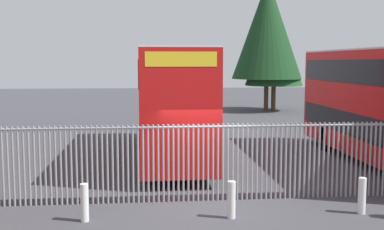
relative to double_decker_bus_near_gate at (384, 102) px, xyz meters
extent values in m
plane|color=#3D3D42|center=(-7.33, 3.93, -2.42)|extent=(100.00, 100.00, 0.00)
cylinder|color=gray|center=(-12.86, -4.07, -1.32)|extent=(0.06, 0.06, 2.20)
cylinder|color=gray|center=(-12.72, -4.07, -1.32)|extent=(0.06, 0.06, 2.20)
cylinder|color=gray|center=(-12.58, -4.07, -1.32)|extent=(0.06, 0.06, 2.20)
cylinder|color=gray|center=(-12.44, -4.07, -1.32)|extent=(0.06, 0.06, 2.20)
cylinder|color=gray|center=(-12.30, -4.07, -1.32)|extent=(0.06, 0.06, 2.20)
cylinder|color=gray|center=(-12.16, -4.07, -1.32)|extent=(0.06, 0.06, 2.20)
cylinder|color=gray|center=(-12.02, -4.07, -1.32)|extent=(0.06, 0.06, 2.20)
cylinder|color=gray|center=(-11.88, -4.07, -1.32)|extent=(0.06, 0.06, 2.20)
cylinder|color=gray|center=(-11.74, -4.07, -1.32)|extent=(0.06, 0.06, 2.20)
cylinder|color=gray|center=(-11.60, -4.07, -1.32)|extent=(0.06, 0.06, 2.20)
cylinder|color=gray|center=(-11.46, -4.07, -1.32)|extent=(0.06, 0.06, 2.20)
cylinder|color=gray|center=(-11.32, -4.07, -1.32)|extent=(0.06, 0.06, 2.20)
cylinder|color=gray|center=(-11.18, -4.07, -1.32)|extent=(0.06, 0.06, 2.20)
cylinder|color=gray|center=(-11.04, -4.07, -1.32)|extent=(0.06, 0.06, 2.20)
cylinder|color=gray|center=(-10.90, -4.07, -1.32)|extent=(0.06, 0.06, 2.20)
cylinder|color=gray|center=(-10.76, -4.07, -1.32)|extent=(0.06, 0.06, 2.20)
cylinder|color=gray|center=(-10.62, -4.07, -1.32)|extent=(0.06, 0.06, 2.20)
cylinder|color=gray|center=(-10.48, -4.07, -1.32)|extent=(0.06, 0.06, 2.20)
cylinder|color=gray|center=(-10.34, -4.07, -1.32)|extent=(0.06, 0.06, 2.20)
cylinder|color=gray|center=(-10.20, -4.07, -1.32)|extent=(0.06, 0.06, 2.20)
cylinder|color=gray|center=(-10.06, -4.07, -1.32)|extent=(0.06, 0.06, 2.20)
cylinder|color=gray|center=(-9.92, -4.07, -1.32)|extent=(0.06, 0.06, 2.20)
cylinder|color=gray|center=(-9.78, -4.07, -1.32)|extent=(0.06, 0.06, 2.20)
cylinder|color=gray|center=(-9.64, -4.07, -1.32)|extent=(0.06, 0.06, 2.20)
cylinder|color=gray|center=(-9.50, -4.07, -1.32)|extent=(0.06, 0.06, 2.20)
cylinder|color=gray|center=(-9.36, -4.07, -1.32)|extent=(0.06, 0.06, 2.20)
cylinder|color=gray|center=(-9.22, -4.07, -1.32)|extent=(0.06, 0.06, 2.20)
cylinder|color=gray|center=(-9.08, -4.07, -1.32)|extent=(0.06, 0.06, 2.20)
cylinder|color=gray|center=(-8.94, -4.07, -1.32)|extent=(0.06, 0.06, 2.20)
cylinder|color=gray|center=(-8.80, -4.07, -1.32)|extent=(0.06, 0.06, 2.20)
cylinder|color=gray|center=(-8.66, -4.07, -1.32)|extent=(0.06, 0.06, 2.20)
cylinder|color=gray|center=(-8.52, -4.07, -1.32)|extent=(0.06, 0.06, 2.20)
cylinder|color=gray|center=(-8.38, -4.07, -1.32)|extent=(0.06, 0.06, 2.20)
cylinder|color=gray|center=(-8.24, -4.07, -1.32)|extent=(0.06, 0.06, 2.20)
cylinder|color=gray|center=(-8.10, -4.07, -1.32)|extent=(0.06, 0.06, 2.20)
cylinder|color=gray|center=(-7.96, -4.07, -1.32)|extent=(0.06, 0.06, 2.20)
cylinder|color=gray|center=(-7.82, -4.07, -1.32)|extent=(0.06, 0.06, 2.20)
cylinder|color=gray|center=(-7.68, -4.07, -1.32)|extent=(0.06, 0.06, 2.20)
cylinder|color=gray|center=(-7.54, -4.07, -1.32)|extent=(0.06, 0.06, 2.20)
cylinder|color=gray|center=(-7.40, -4.07, -1.32)|extent=(0.06, 0.06, 2.20)
cylinder|color=gray|center=(-7.26, -4.07, -1.32)|extent=(0.06, 0.06, 2.20)
cylinder|color=gray|center=(-7.12, -4.07, -1.32)|extent=(0.06, 0.06, 2.20)
cylinder|color=gray|center=(-6.98, -4.07, -1.32)|extent=(0.06, 0.06, 2.20)
cylinder|color=gray|center=(-6.84, -4.07, -1.32)|extent=(0.06, 0.06, 2.20)
cylinder|color=gray|center=(-6.70, -4.07, -1.32)|extent=(0.06, 0.06, 2.20)
cylinder|color=gray|center=(-6.56, -4.07, -1.32)|extent=(0.06, 0.06, 2.20)
cylinder|color=gray|center=(-6.42, -4.07, -1.32)|extent=(0.06, 0.06, 2.20)
cylinder|color=gray|center=(-6.28, -4.07, -1.32)|extent=(0.06, 0.06, 2.20)
cylinder|color=gray|center=(-6.14, -4.07, -1.32)|extent=(0.06, 0.06, 2.20)
cylinder|color=gray|center=(-6.00, -4.07, -1.32)|extent=(0.06, 0.06, 2.20)
cylinder|color=gray|center=(-5.86, -4.07, -1.32)|extent=(0.06, 0.06, 2.20)
cylinder|color=gray|center=(-5.72, -4.07, -1.32)|extent=(0.06, 0.06, 2.20)
cylinder|color=gray|center=(-5.58, -4.07, -1.32)|extent=(0.06, 0.06, 2.20)
cylinder|color=gray|center=(-5.44, -4.07, -1.32)|extent=(0.06, 0.06, 2.20)
cylinder|color=gray|center=(-5.30, -4.07, -1.32)|extent=(0.06, 0.06, 2.20)
cylinder|color=gray|center=(-5.16, -4.07, -1.32)|extent=(0.06, 0.06, 2.20)
cylinder|color=gray|center=(-5.02, -4.07, -1.32)|extent=(0.06, 0.06, 2.20)
cylinder|color=gray|center=(-4.88, -4.07, -1.32)|extent=(0.06, 0.06, 2.20)
cylinder|color=gray|center=(-4.74, -4.07, -1.32)|extent=(0.06, 0.06, 2.20)
cylinder|color=gray|center=(-4.60, -4.07, -1.32)|extent=(0.06, 0.06, 2.20)
cylinder|color=gray|center=(-4.46, -4.07, -1.32)|extent=(0.06, 0.06, 2.20)
cylinder|color=gray|center=(-4.32, -4.07, -1.32)|extent=(0.06, 0.06, 2.20)
cylinder|color=gray|center=(-4.18, -4.07, -1.32)|extent=(0.06, 0.06, 2.20)
cylinder|color=gray|center=(-4.04, -4.07, -1.32)|extent=(0.06, 0.06, 2.20)
cylinder|color=gray|center=(-3.90, -4.07, -1.32)|extent=(0.06, 0.06, 2.20)
cylinder|color=gray|center=(-3.76, -4.07, -1.32)|extent=(0.06, 0.06, 2.20)
cylinder|color=gray|center=(-3.62, -4.07, -1.32)|extent=(0.06, 0.06, 2.20)
cylinder|color=gray|center=(-3.48, -4.07, -1.32)|extent=(0.06, 0.06, 2.20)
cylinder|color=gray|center=(-3.34, -4.07, -1.32)|extent=(0.06, 0.06, 2.20)
cylinder|color=gray|center=(-3.20, -4.07, -1.32)|extent=(0.06, 0.06, 2.20)
cylinder|color=gray|center=(-3.06, -4.07, -1.32)|extent=(0.06, 0.06, 2.20)
cylinder|color=gray|center=(-2.92, -4.07, -1.32)|extent=(0.06, 0.06, 2.20)
cylinder|color=gray|center=(-2.78, -4.07, -1.32)|extent=(0.06, 0.06, 2.20)
cylinder|color=gray|center=(-2.64, -4.07, -1.32)|extent=(0.06, 0.06, 2.20)
cylinder|color=gray|center=(-2.50, -4.07, -1.32)|extent=(0.06, 0.06, 2.20)
cylinder|color=gray|center=(-2.36, -4.07, -1.32)|extent=(0.06, 0.06, 2.20)
cylinder|color=gray|center=(-2.22, -4.07, -1.32)|extent=(0.06, 0.06, 2.20)
cylinder|color=gray|center=(-2.08, -4.07, -1.32)|extent=(0.06, 0.06, 2.20)
cylinder|color=gray|center=(-8.73, -4.07, -0.30)|extent=(13.86, 0.07, 0.07)
cube|color=red|center=(0.00, 0.01, -0.07)|extent=(2.50, 10.80, 4.00)
cube|color=black|center=(0.00, 0.01, -0.87)|extent=(2.54, 10.37, 0.90)
cylinder|color=black|center=(-1.10, 2.98, -1.90)|extent=(0.30, 1.04, 1.04)
cylinder|color=black|center=(1.10, 2.98, -1.90)|extent=(0.30, 1.04, 1.04)
cube|color=red|center=(-7.95, 2.31, -0.07)|extent=(2.50, 10.80, 4.00)
cube|color=black|center=(-7.95, 2.31, -0.87)|extent=(2.54, 10.37, 0.90)
cube|color=black|center=(-7.95, 2.31, 1.13)|extent=(2.54, 10.37, 0.90)
cube|color=yellow|center=(-7.95, -3.04, 1.58)|extent=(2.12, 0.12, 0.44)
cube|color=silver|center=(-7.95, 2.31, 1.96)|extent=(2.50, 10.80, 0.08)
cylinder|color=black|center=(-9.05, -1.03, -1.90)|extent=(0.30, 1.04, 1.04)
cylinder|color=black|center=(-6.85, -1.03, -1.90)|extent=(0.30, 1.04, 1.04)
cylinder|color=black|center=(-9.05, 5.28, -1.90)|extent=(0.30, 1.04, 1.04)
cylinder|color=black|center=(-6.85, 5.28, -1.90)|extent=(0.30, 1.04, 1.04)
cylinder|color=silver|center=(-10.52, -5.51, -1.95)|extent=(0.20, 0.20, 0.95)
cylinder|color=silver|center=(-6.87, -5.63, -1.95)|extent=(0.20, 0.20, 0.95)
cylinder|color=silver|center=(-3.44, -5.60, -1.95)|extent=(0.20, 0.20, 0.95)
cylinder|color=#4C3823|center=(1.18, 19.94, -1.40)|extent=(0.36, 0.36, 2.05)
cone|color=#19471E|center=(1.18, 19.94, 2.89)|extent=(4.58, 4.58, 6.54)
cylinder|color=#4C3823|center=(0.61, 20.04, -1.13)|extent=(0.36, 0.36, 2.58)
cone|color=#143819|center=(0.61, 20.04, 4.10)|extent=(5.53, 5.53, 7.90)
camera|label=1|loc=(-8.98, -17.02, 1.50)|focal=44.20mm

